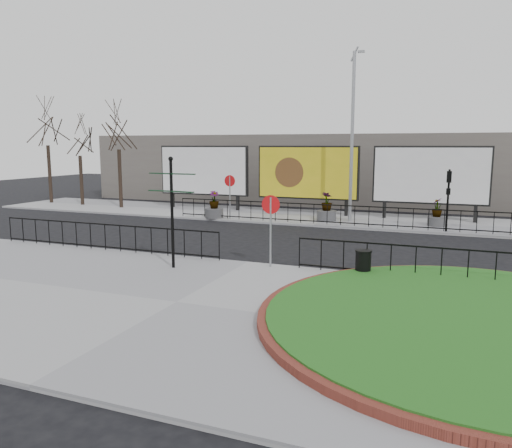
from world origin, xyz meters
The scene contains 24 objects.
ground centered at (0.00, 0.00, 0.00)m, with size 90.00×90.00×0.00m, color black.
pavement_near centered at (0.00, -5.00, 0.06)m, with size 30.00×10.00×0.12m, color gray.
pavement_far centered at (0.00, 12.00, 0.06)m, with size 44.00×6.00×0.12m, color gray.
brick_edge centered at (7.50, -4.00, 0.21)m, with size 10.40×10.40×0.18m, color maroon.
grass_lawn centered at (7.50, -4.00, 0.23)m, with size 10.00×10.00×0.22m, color #184913.
railing_near_left centered at (-6.00, -0.30, 0.67)m, with size 10.00×0.10×1.10m, color black, non-canonical shape.
railing_near_right centered at (6.50, -0.30, 0.67)m, with size 9.00×0.10×1.10m, color black, non-canonical shape.
railing_far centered at (1.00, 9.30, 0.67)m, with size 18.00×0.10×1.10m, color black, non-canonical shape.
speed_sign_far centered at (-5.00, 9.40, 1.92)m, with size 0.64×0.07×2.47m.
speed_sign_near centered at (1.00, -0.40, 1.92)m, with size 0.64×0.07×2.47m.
billboard_left centered at (-8.50, 12.97, 2.60)m, with size 6.20×0.31×4.10m.
billboard_mid centered at (-1.50, 12.97, 2.60)m, with size 6.20×0.31×4.10m.
billboard_right centered at (5.50, 12.97, 2.60)m, with size 6.20×0.31×4.10m.
lamp_post centered at (1.51, 11.00, 4.83)m, with size 0.74×0.18×9.23m.
signal_pole_a centered at (6.50, 9.34, 2.10)m, with size 0.22×0.26×3.00m.
tree_left centered at (-14.00, 11.50, 3.62)m, with size 2.00×2.00×7.00m, color #2D2119, non-canonical shape.
tree_mid centered at (-17.50, 11.80, 3.22)m, with size 2.00×2.00×6.20m, color #2D2119, non-canonical shape.
tree_far centered at (-20.50, 12.00, 3.87)m, with size 2.00×2.00×7.50m, color #2D2119, non-canonical shape.
building_backdrop centered at (0.00, 22.00, 2.50)m, with size 40.00×10.00×5.00m, color #5C5750.
fingerpost_sign centered at (-2.05, -1.73, 2.39)m, with size 1.76×0.39×3.77m.
litter_bin centered at (4.19, -0.60, 0.56)m, with size 0.52×0.52×0.87m.
planter_a centered at (-6.00, 9.40, 0.66)m, with size 1.04×1.04×1.55m.
planter_b centered at (0.26, 10.74, 0.68)m, with size 1.06×1.06×1.59m.
planter_c centered at (6.00, 11.00, 0.66)m, with size 0.91×0.91×1.44m.
Camera 1 is at (6.69, -16.13, 4.26)m, focal length 35.00 mm.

